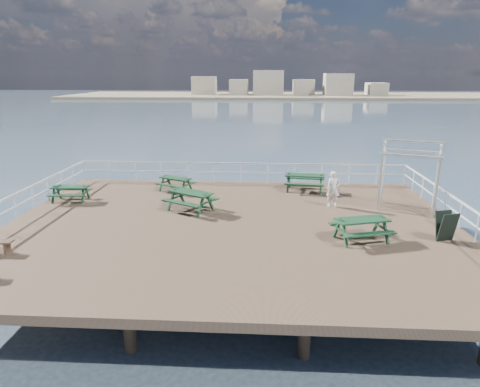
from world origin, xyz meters
The scene contains 11 objects.
ground centered at (0.00, 0.00, -0.15)m, with size 18.00×14.00×0.30m, color brown.
sea_backdrop centered at (12.54, 134.07, -0.51)m, with size 300.00×300.00×9.20m.
railing centered at (-0.07, 2.57, 0.87)m, with size 17.77×13.76×1.10m.
picnic_table_a centered at (-7.80, 2.76, 0.52)m, with size 1.72×1.42×0.81m.
picnic_table_b centered at (-3.22, 4.80, 0.51)m, with size 2.06×1.92×0.80m.
picnic_table_c centered at (3.36, 5.25, 0.61)m, with size 2.16×1.84×0.95m.
picnic_table_d centered at (-1.90, 1.66, 0.61)m, with size 2.50×2.36×0.96m.
picnic_table_e centered at (4.80, -1.46, 0.59)m, with size 2.25×2.00×0.92m.
trellis_arbor centered at (7.60, 2.47, 1.35)m, with size 2.74×2.05×3.05m.
sandwich_board centered at (7.80, -1.30, 0.53)m, with size 0.78×0.67×1.09m.
person centered at (4.38, 2.59, 0.81)m, with size 0.59×0.39×1.62m, color white.
Camera 1 is at (1.32, -16.06, 5.80)m, focal length 32.00 mm.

